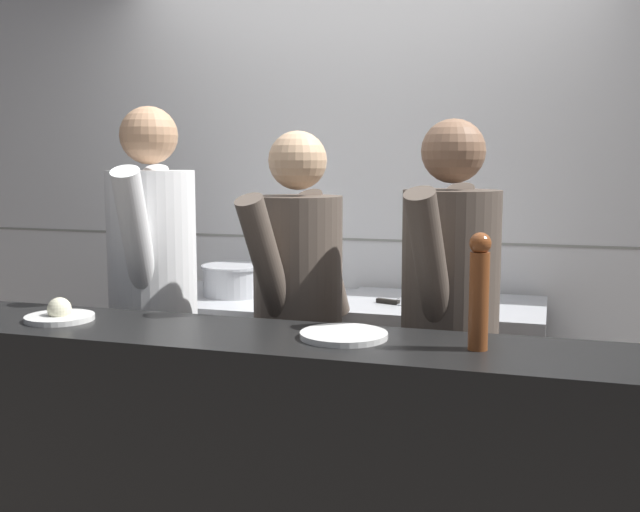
% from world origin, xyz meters
% --- Properties ---
extents(wall_back_tiled, '(8.00, 0.06, 2.60)m').
position_xyz_m(wall_back_tiled, '(0.00, 1.34, 1.30)').
color(wall_back_tiled, white).
rests_on(wall_back_tiled, ground_plane).
extents(oven_range, '(0.90, 0.71, 0.89)m').
position_xyz_m(oven_range, '(-0.46, 0.94, 0.45)').
color(oven_range, '#232326').
rests_on(oven_range, ground_plane).
extents(prep_counter, '(0.91, 0.65, 0.91)m').
position_xyz_m(prep_counter, '(0.47, 0.93, 0.45)').
color(prep_counter, '#B7BABF').
rests_on(prep_counter, ground_plane).
extents(pass_counter, '(2.54, 0.45, 1.01)m').
position_xyz_m(pass_counter, '(0.02, -0.28, 0.50)').
color(pass_counter, black).
rests_on(pass_counter, ground_plane).
extents(stock_pot, '(0.32, 0.32, 0.15)m').
position_xyz_m(stock_pot, '(-0.54, 0.94, 0.98)').
color(stock_pot, '#B7BABF').
rests_on(stock_pot, oven_range).
extents(mixing_bowl_steel, '(0.27, 0.27, 0.09)m').
position_xyz_m(mixing_bowl_steel, '(0.40, 0.98, 0.96)').
color(mixing_bowl_steel, '#B7BABF').
rests_on(mixing_bowl_steel, prep_counter).
extents(chefs_knife, '(0.33, 0.13, 0.02)m').
position_xyz_m(chefs_knife, '(0.32, 0.83, 0.92)').
color(chefs_knife, '#B7BABF').
rests_on(chefs_knife, prep_counter).
extents(plated_dish_main, '(0.23, 0.23, 0.08)m').
position_xyz_m(plated_dish_main, '(-0.64, -0.29, 1.03)').
color(plated_dish_main, white).
rests_on(plated_dish_main, pass_counter).
extents(plated_dish_appetiser, '(0.27, 0.27, 0.02)m').
position_xyz_m(plated_dish_appetiser, '(0.35, -0.25, 1.02)').
color(plated_dish_appetiser, white).
rests_on(plated_dish_appetiser, pass_counter).
extents(pepper_mill, '(0.06, 0.06, 0.34)m').
position_xyz_m(pepper_mill, '(0.75, -0.27, 1.19)').
color(pepper_mill, brown).
rests_on(pepper_mill, pass_counter).
extents(chef_head_cook, '(0.44, 0.77, 1.77)m').
position_xyz_m(chef_head_cook, '(-0.63, 0.31, 0.98)').
color(chef_head_cook, black).
rests_on(chef_head_cook, ground_plane).
extents(chef_sous, '(0.41, 0.73, 1.66)m').
position_xyz_m(chef_sous, '(0.03, 0.25, 0.92)').
color(chef_sous, black).
rests_on(chef_sous, ground_plane).
extents(chef_line, '(0.40, 0.74, 1.69)m').
position_xyz_m(chef_line, '(0.60, 0.24, 0.94)').
color(chef_line, black).
rests_on(chef_line, ground_plane).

